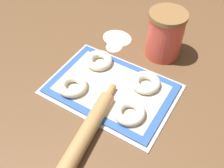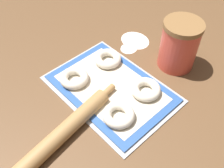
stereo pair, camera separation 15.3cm
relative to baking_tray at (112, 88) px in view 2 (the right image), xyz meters
The scene contains 11 objects.
ground_plane 0.02m from the baking_tray, 11.73° to the right, with size 2.80×2.80×0.00m, color brown.
baking_tray is the anchor object (origin of this frame).
baking_mat 0.01m from the baking_tray, 90.00° to the right, with size 0.39×0.27×0.00m.
bagel_front_left 0.13m from the baking_tray, 145.11° to the right, with size 0.10×0.10×0.03m.
bagel_front_right 0.13m from the baking_tray, 34.11° to the right, with size 0.10×0.10×0.03m.
bagel_back_left 0.12m from the baking_tray, 144.18° to the left, with size 0.10×0.10×0.03m.
bagel_back_right 0.11m from the baking_tray, 34.58° to the left, with size 0.10×0.10×0.03m.
flour_canister 0.27m from the baking_tray, 75.10° to the left, with size 0.13×0.13×0.18m.
rolling_pin 0.25m from the baking_tray, 80.35° to the right, with size 0.10×0.49×0.05m.
flour_patch_near 0.22m from the baking_tray, 119.39° to the left, with size 0.06×0.07×0.00m.
flour_patch_far 0.27m from the baking_tray, 117.16° to the left, with size 0.12×0.10×0.00m.
Camera 2 is at (0.40, -0.39, 0.66)m, focal length 42.00 mm.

